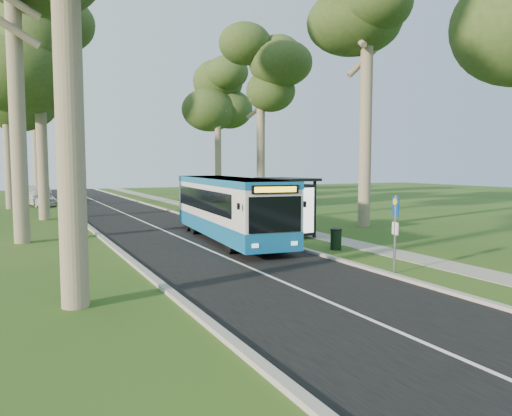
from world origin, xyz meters
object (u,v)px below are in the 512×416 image
(bus_shelter, at_px, (294,195))
(car_silver, at_px, (37,194))
(litter_bin, at_px, (336,239))
(bus_stop_sign, at_px, (395,225))
(bus, at_px, (229,208))
(car_white, at_px, (40,198))

(bus_shelter, distance_m, car_silver, 30.58)
(bus_shelter, distance_m, litter_bin, 4.51)
(bus_stop_sign, bearing_deg, litter_bin, 88.21)
(bus_shelter, height_order, litter_bin, bus_shelter)
(bus, height_order, car_white, bus)
(bus, bearing_deg, bus_shelter, 3.05)
(bus, bearing_deg, bus_stop_sign, -71.55)
(bus, relative_size, litter_bin, 12.85)
(bus_stop_sign, height_order, litter_bin, bus_stop_sign)
(bus_shelter, relative_size, car_white, 0.86)
(bus_stop_sign, distance_m, bus_shelter, 8.99)
(bus_shelter, xyz_separation_m, car_silver, (-10.62, 28.66, -1.24))
(bus_shelter, bearing_deg, bus, 172.84)
(car_silver, bearing_deg, litter_bin, -59.55)
(bus_shelter, xyz_separation_m, litter_bin, (-0.38, -4.19, -1.63))
(bus, distance_m, car_white, 26.01)
(bus, bearing_deg, litter_bin, -49.28)
(bus_stop_sign, bearing_deg, car_silver, 113.72)
(litter_bin, distance_m, car_white, 31.04)
(car_white, bearing_deg, bus_shelter, -81.18)
(bus, distance_m, bus_shelter, 3.51)
(bus, height_order, bus_stop_sign, bus)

